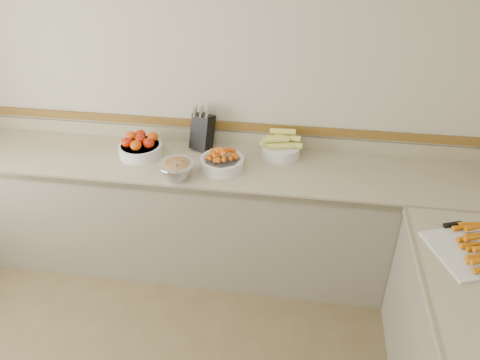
# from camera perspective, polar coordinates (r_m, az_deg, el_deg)

# --- Properties ---
(back_wall) EXTENTS (4.00, 0.00, 4.00)m
(back_wall) POSITION_cam_1_polar(r_m,az_deg,el_deg) (3.38, -4.34, 10.73)
(back_wall) COLOR beige
(back_wall) RESTS_ON ground_plane
(counter_back) EXTENTS (4.00, 0.65, 1.08)m
(counter_back) POSITION_cam_1_polar(r_m,az_deg,el_deg) (3.52, -4.88, -4.16)
(counter_back) COLOR tan
(counter_back) RESTS_ON ground_plane
(knife_block) EXTENTS (0.19, 0.21, 0.34)m
(knife_block) POSITION_cam_1_polar(r_m,az_deg,el_deg) (3.40, -4.62, 5.98)
(knife_block) COLOR black
(knife_block) RESTS_ON counter_back
(tomato_bowl) EXTENTS (0.31, 0.31, 0.15)m
(tomato_bowl) POSITION_cam_1_polar(r_m,az_deg,el_deg) (3.40, -12.06, 4.01)
(tomato_bowl) COLOR silver
(tomato_bowl) RESTS_ON counter_back
(cherry_tomato_bowl) EXTENTS (0.30, 0.30, 0.15)m
(cherry_tomato_bowl) POSITION_cam_1_polar(r_m,az_deg,el_deg) (3.18, -2.24, 2.29)
(cherry_tomato_bowl) COLOR silver
(cherry_tomato_bowl) RESTS_ON counter_back
(corn_bowl) EXTENTS (0.30, 0.27, 0.20)m
(corn_bowl) POSITION_cam_1_polar(r_m,az_deg,el_deg) (3.33, 5.01, 4.00)
(corn_bowl) COLOR silver
(corn_bowl) RESTS_ON counter_back
(rhubarb_bowl) EXTENTS (0.25, 0.25, 0.14)m
(rhubarb_bowl) POSITION_cam_1_polar(r_m,az_deg,el_deg) (3.09, -7.70, 1.40)
(rhubarb_bowl) COLOR #B2B2BA
(rhubarb_bowl) RESTS_ON counter_back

